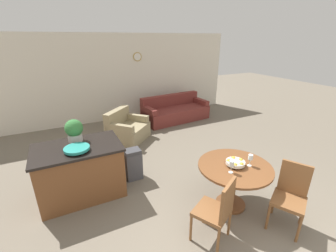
{
  "coord_description": "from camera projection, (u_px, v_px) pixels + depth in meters",
  "views": [
    {
      "loc": [
        -1.79,
        -1.15,
        2.56
      ],
      "look_at": [
        0.05,
        2.52,
        0.94
      ],
      "focal_mm": 24.0,
      "sensor_mm": 36.0,
      "label": 1
    }
  ],
  "objects": [
    {
      "name": "dining_chair_near_right",
      "position": [
        291.0,
        193.0,
        3.14
      ],
      "size": [
        0.57,
        0.57,
        0.96
      ],
      "rotation": [
        0.0,
        0.0,
        8.35
      ],
      "color": "brown",
      "rests_on": "ground_plane"
    },
    {
      "name": "dining_chair_near_left",
      "position": [
        218.0,
        209.0,
        2.85
      ],
      "size": [
        0.57,
        0.57,
        0.96
      ],
      "rotation": [
        0.0,
        0.0,
        6.78
      ],
      "color": "brown",
      "rests_on": "ground_plane"
    },
    {
      "name": "wine_glass_left",
      "position": [
        232.0,
        164.0,
        3.2
      ],
      "size": [
        0.07,
        0.07,
        0.19
      ],
      "color": "silver",
      "rests_on": "dining_table"
    },
    {
      "name": "dining_table",
      "position": [
        234.0,
        175.0,
        3.48
      ],
      "size": [
        1.12,
        1.12,
        0.74
      ],
      "color": "brown",
      "rests_on": "ground_plane"
    },
    {
      "name": "couch",
      "position": [
        175.0,
        112.0,
        7.43
      ],
      "size": [
        2.2,
        1.08,
        0.79
      ],
      "rotation": [
        0.0,
        0.0,
        0.08
      ],
      "color": "maroon",
      "rests_on": "ground_plane"
    },
    {
      "name": "kitchen_island",
      "position": [
        81.0,
        171.0,
        3.79
      ],
      "size": [
        1.37,
        0.89,
        0.92
      ],
      "color": "brown",
      "rests_on": "ground_plane"
    },
    {
      "name": "trash_bin",
      "position": [
        133.0,
        164.0,
        4.29
      ],
      "size": [
        0.3,
        0.25,
        0.61
      ],
      "color": "#47474C",
      "rests_on": "ground_plane"
    },
    {
      "name": "teal_bowl",
      "position": [
        77.0,
        149.0,
        3.46
      ],
      "size": [
        0.39,
        0.39,
        0.07
      ],
      "color": "teal",
      "rests_on": "kitchen_island"
    },
    {
      "name": "potted_plant",
      "position": [
        74.0,
        130.0,
        3.74
      ],
      "size": [
        0.29,
        0.29,
        0.38
      ],
      "color": "beige",
      "rests_on": "kitchen_island"
    },
    {
      "name": "wine_glass_right",
      "position": [
        251.0,
        158.0,
        3.37
      ],
      "size": [
        0.07,
        0.07,
        0.19
      ],
      "color": "silver",
      "rests_on": "dining_table"
    },
    {
      "name": "wall_back",
      "position": [
        117.0,
        78.0,
        7.16
      ],
      "size": [
        8.0,
        0.09,
        2.7
      ],
      "color": "silver",
      "rests_on": "ground_plane"
    },
    {
      "name": "armchair",
      "position": [
        127.0,
        130.0,
        5.96
      ],
      "size": [
        1.26,
        1.26,
        0.8
      ],
      "rotation": [
        0.0,
        0.0,
        0.74
      ],
      "color": "#998966",
      "rests_on": "ground_plane"
    },
    {
      "name": "fruit_bowl",
      "position": [
        236.0,
        162.0,
        3.4
      ],
      "size": [
        0.29,
        0.29,
        0.1
      ],
      "color": "silver",
      "rests_on": "dining_table"
    }
  ]
}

